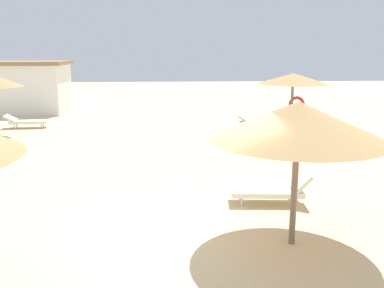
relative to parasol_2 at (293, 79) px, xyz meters
name	(u,v)px	position (x,y,z in m)	size (l,w,h in m)	color
ground_plane	(200,237)	(-4.85, -10.77, -2.31)	(80.00, 80.00, 0.00)	beige
parasol_2	(293,79)	(0.00, 0.00, 0.00)	(3.07, 3.07, 2.56)	#75604C
parasol_4	(298,121)	(-3.14, -11.15, 0.05)	(3.20, 3.20, 2.71)	#75604C
lounger_2	(255,122)	(-1.49, 0.61, -1.99)	(1.96, 0.84, 0.69)	silver
lounger_4	(272,190)	(-3.00, -9.00, -1.99)	(1.91, 0.77, 0.76)	silver
lounger_5	(25,121)	(-12.10, 1.44, -2.00)	(1.95, 0.77, 0.63)	silver
bench_0	(283,121)	(-0.21, 0.62, -1.96)	(1.55, 0.69, 0.49)	brown
beach_cabana	(32,86)	(-13.28, 6.62, -0.83)	(4.11, 3.80, 2.92)	white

